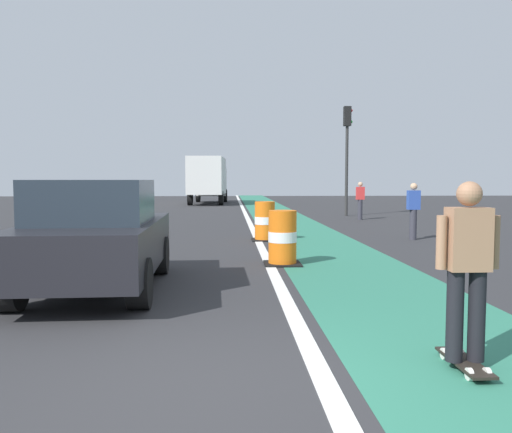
{
  "coord_description": "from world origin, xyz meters",
  "views": [
    {
      "loc": [
        0.1,
        -4.1,
        1.7
      ],
      "look_at": [
        0.54,
        4.34,
        1.1
      ],
      "focal_mm": 36.29,
      "sensor_mm": 36.0,
      "label": 1
    }
  ],
  "objects": [
    {
      "name": "pedestrian_crossing",
      "position": [
        5.66,
        17.6,
        0.86
      ],
      "size": [
        0.34,
        0.2,
        1.61
      ],
      "color": "#33333D",
      "rests_on": "ground"
    },
    {
      "name": "delivery_truck_down_block",
      "position": [
        -1.38,
        32.7,
        1.85
      ],
      "size": [
        2.64,
        7.69,
        3.23
      ],
      "color": "silver",
      "rests_on": "ground"
    },
    {
      "name": "pedestrian_waiting",
      "position": [
        5.3,
        10.24,
        0.86
      ],
      "size": [
        0.34,
        0.2,
        1.61
      ],
      "color": "#33333D",
      "rests_on": "ground"
    },
    {
      "name": "lane_divider_stripe",
      "position": [
        0.9,
        12.0,
        0.01
      ],
      "size": [
        0.2,
        80.0,
        0.01
      ],
      "primitive_type": "cube",
      "color": "silver",
      "rests_on": "ground"
    },
    {
      "name": "bike_lane_strip",
      "position": [
        2.4,
        12.0,
        0.0
      ],
      "size": [
        2.5,
        80.0,
        0.01
      ],
      "primitive_type": "cube",
      "color": "#2D755B",
      "rests_on": "ground"
    },
    {
      "name": "ground_plane",
      "position": [
        0.0,
        0.0,
        0.0
      ],
      "size": [
        100.0,
        100.0,
        0.0
      ],
      "primitive_type": "plane",
      "color": "#2D2D30"
    },
    {
      "name": "traffic_light_corner",
      "position": [
        5.61,
        19.95,
        3.5
      ],
      "size": [
        0.41,
        0.32,
        5.1
      ],
      "color": "#2D2D2D",
      "rests_on": "ground"
    },
    {
      "name": "parked_sedan_nearest",
      "position": [
        -1.93,
        3.88,
        0.83
      ],
      "size": [
        2.01,
        4.15,
        1.7
      ],
      "color": "black",
      "rests_on": "ground"
    },
    {
      "name": "skateboarder_on_lane",
      "position": [
        2.21,
        0.34,
        0.91
      ],
      "size": [
        0.57,
        0.8,
        1.69
      ],
      "color": "black",
      "rests_on": "ground"
    },
    {
      "name": "traffic_barrel_front",
      "position": [
        1.16,
        6.13,
        0.53
      ],
      "size": [
        0.73,
        0.73,
        1.09
      ],
      "color": "orange",
      "rests_on": "ground"
    },
    {
      "name": "traffic_barrel_mid",
      "position": [
        1.09,
        10.29,
        0.53
      ],
      "size": [
        0.73,
        0.73,
        1.09
      ],
      "color": "orange",
      "rests_on": "ground"
    }
  ]
}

